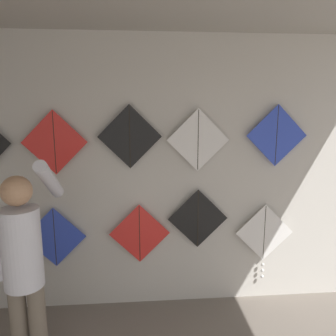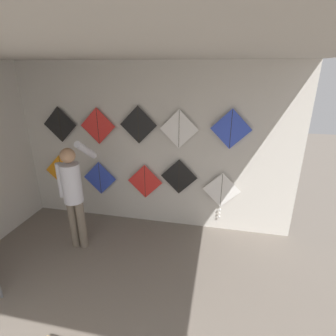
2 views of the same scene
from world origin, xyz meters
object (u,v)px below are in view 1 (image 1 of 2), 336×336
kite_9 (277,136)px  kite_1 (55,237)px  kite_6 (54,142)px  kite_4 (264,236)px  shopkeeper (24,262)px  kite_8 (198,140)px  kite_7 (130,137)px  kite_3 (198,219)px  kite_2 (140,234)px

kite_9 → kite_1: bearing=180.0°
kite_1 → kite_6: bearing=0.0°
kite_4 → kite_6: bearing=180.0°
shopkeeper → kite_8: kite_8 is taller
shopkeeper → kite_4: size_ratio=2.10×
kite_8 → kite_9: (0.80, 0.00, 0.04)m
shopkeeper → kite_7: (0.77, 0.88, 0.83)m
kite_3 → kite_6: bearing=180.0°
kite_3 → kite_8: 0.82m
kite_4 → kite_6: kite_6 is taller
kite_4 → kite_7: bearing=180.0°
kite_9 → kite_4: bearing=-179.3°
kite_3 → kite_7: kite_7 is taller
kite_1 → kite_2: (0.85, 0.00, 0.01)m
kite_4 → shopkeeper: bearing=-158.1°
kite_3 → kite_4: (0.72, -0.00, -0.21)m
kite_1 → kite_8: size_ratio=1.00×
shopkeeper → kite_4: bearing=22.3°
shopkeeper → kite_4: 2.36m
kite_1 → kite_9: (2.25, 0.00, 1.01)m
kite_6 → kite_7: size_ratio=1.00×
kite_6 → kite_3: bearing=0.0°
kite_1 → shopkeeper: bearing=-89.6°
shopkeeper → kite_3: 1.70m
kite_4 → kite_6: (-2.12, 0.00, 1.02)m
shopkeeper → kite_3: (1.45, 0.88, -0.02)m
kite_1 → kite_6: size_ratio=1.00×
kite_1 → kite_7: 1.27m
kite_7 → kite_4: bearing=-0.0°
kite_1 → kite_3: kite_3 is taller
kite_2 → kite_3: 0.62m
shopkeeper → kite_6: kite_6 is taller
kite_9 → kite_7: bearing=180.0°
shopkeeper → kite_2: (0.85, 0.88, -0.17)m
kite_4 → kite_8: 1.26m
kite_1 → kite_8: 1.74m
kite_3 → kite_7: 1.10m
kite_2 → kite_4: (1.33, -0.00, -0.07)m
shopkeeper → kite_7: 1.43m
kite_4 → kite_2: bearing=180.0°
kite_1 → kite_2: 0.85m
kite_3 → shopkeeper: bearing=-149.0°
kite_7 → kite_9: 1.47m
kite_4 → kite_7: 1.77m
kite_2 → kite_3: bearing=0.0°
shopkeeper → kite_7: bearing=49.0°
kite_4 → kite_3: bearing=179.9°
kite_3 → kite_7: bearing=180.0°
shopkeeper → kite_1: bearing=90.8°
kite_2 → kite_7: kite_7 is taller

